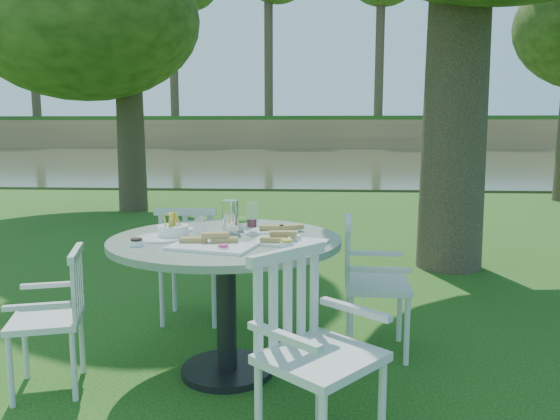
# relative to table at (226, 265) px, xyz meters

# --- Properties ---
(ground) EXTENTS (140.00, 140.00, 0.00)m
(ground) POSITION_rel_table_xyz_m (0.25, 0.91, -0.68)
(ground) COLOR #133C0C
(ground) RESTS_ON ground
(table) EXTENTS (1.37, 1.37, 0.85)m
(table) POSITION_rel_table_xyz_m (0.00, 0.00, 0.00)
(table) COLOR black
(table) RESTS_ON ground
(chair_ne) EXTENTS (0.44, 0.47, 0.90)m
(chair_ne) POSITION_rel_table_xyz_m (0.85, 0.40, -0.15)
(chair_ne) COLOR silver
(chair_ne) RESTS_ON ground
(chair_nw) EXTENTS (0.46, 0.43, 0.90)m
(chair_nw) POSITION_rel_table_xyz_m (-0.42, 0.84, -0.15)
(chair_nw) COLOR silver
(chair_nw) RESTS_ON ground
(chair_sw) EXTENTS (0.48, 0.50, 0.81)m
(chair_sw) POSITION_rel_table_xyz_m (-0.91, -0.25, -0.20)
(chair_sw) COLOR silver
(chair_sw) RESTS_ON ground
(chair_se) EXTENTS (0.65, 0.65, 0.94)m
(chair_se) POSITION_rel_table_xyz_m (0.49, -0.79, -0.13)
(chair_se) COLOR silver
(chair_se) RESTS_ON ground
(tableware) EXTENTS (1.13, 0.82, 0.20)m
(tableware) POSITION_rel_table_xyz_m (-0.03, -0.00, 0.21)
(tableware) COLOR white
(tableware) RESTS_ON table
(river) EXTENTS (100.00, 28.00, 0.12)m
(river) POSITION_rel_table_xyz_m (0.25, 23.91, -0.68)
(river) COLOR #333821
(river) RESTS_ON ground
(far_bank) EXTENTS (100.00, 18.00, 15.20)m
(far_bank) POSITION_rel_table_xyz_m (0.52, 42.02, 6.57)
(far_bank) COLOR #977146
(far_bank) RESTS_ON ground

